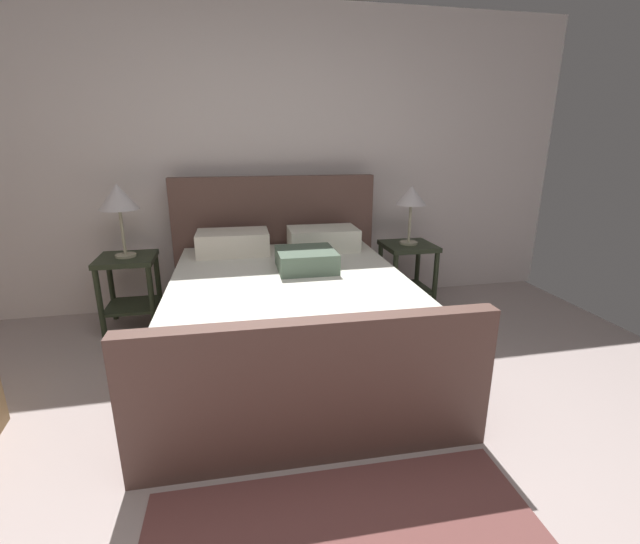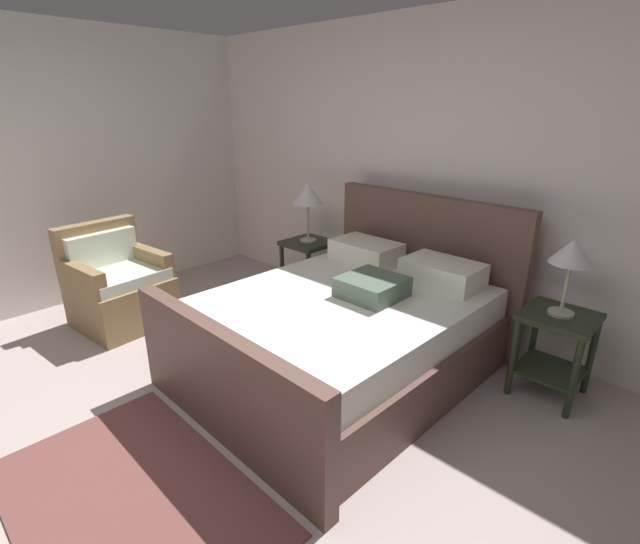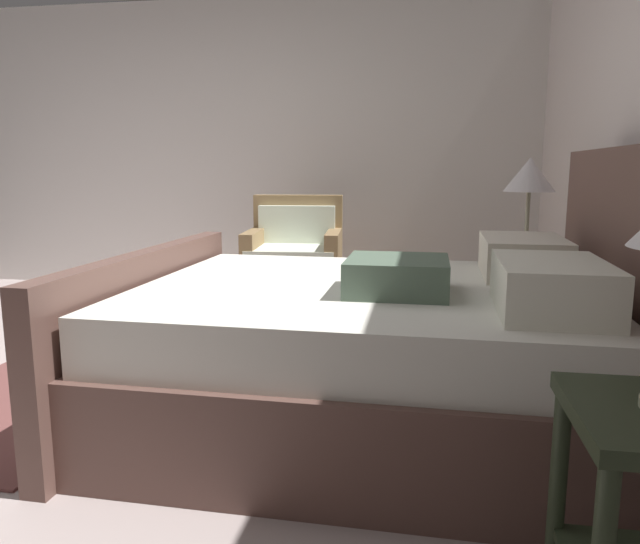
{
  "view_description": "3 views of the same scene",
  "coord_description": "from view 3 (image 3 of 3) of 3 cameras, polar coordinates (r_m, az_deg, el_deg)",
  "views": [
    {
      "loc": [
        -0.33,
        -1.22,
        1.51
      ],
      "look_at": [
        0.18,
        1.22,
        0.74
      ],
      "focal_mm": 24.52,
      "sensor_mm": 36.0,
      "label": 1
    },
    {
      "loc": [
        1.97,
        -0.72,
        1.9
      ],
      "look_at": [
        -0.06,
        1.41,
        0.81
      ],
      "focal_mm": 25.82,
      "sensor_mm": 36.0,
      "label": 2
    },
    {
      "loc": [
        2.56,
        1.77,
        1.11
      ],
      "look_at": [
        0.02,
        1.34,
        0.67
      ],
      "focal_mm": 33.61,
      "sensor_mm": 36.0,
      "label": 3
    }
  ],
  "objects": [
    {
      "name": "nightstand_left",
      "position": [
        3.83,
        18.78,
        -1.38
      ],
      "size": [
        0.44,
        0.44,
        0.6
      ],
      "color": "#293220",
      "rests_on": "ground"
    },
    {
      "name": "bed",
      "position": [
        2.63,
        5.5,
        -7.04
      ],
      "size": [
        1.8,
        2.18,
        1.2
      ],
      "color": "brown",
      "rests_on": "ground"
    },
    {
      "name": "wall_side_left",
      "position": [
        5.71,
        -8.61,
        11.61
      ],
      "size": [
        0.12,
        5.64,
        2.6
      ],
      "primitive_type": "cube",
      "color": "silver",
      "rests_on": "ground"
    },
    {
      "name": "armchair",
      "position": [
        4.7,
        -2.44,
        0.47
      ],
      "size": [
        0.79,
        0.78,
        0.9
      ],
      "color": "olive",
      "rests_on": "ground"
    },
    {
      "name": "ground_plane",
      "position": [
        3.31,
        -23.95,
        -10.88
      ],
      "size": [
        5.62,
        5.52,
        0.02
      ],
      "primitive_type": "cube",
      "color": "#B19F9B"
    },
    {
      "name": "area_rug",
      "position": [
        3.32,
        -25.5,
        -10.66
      ],
      "size": [
        1.62,
        1.04,
        0.01
      ],
      "primitive_type": "cube",
      "rotation": [
        0.0,
        0.0,
        -0.03
      ],
      "color": "brown",
      "rests_on": "ground"
    },
    {
      "name": "table_lamp_left",
      "position": [
        3.76,
        19.34,
        8.5
      ],
      "size": [
        0.3,
        0.3,
        0.58
      ],
      "color": "#B7B293",
      "rests_on": "nightstand_left"
    }
  ]
}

